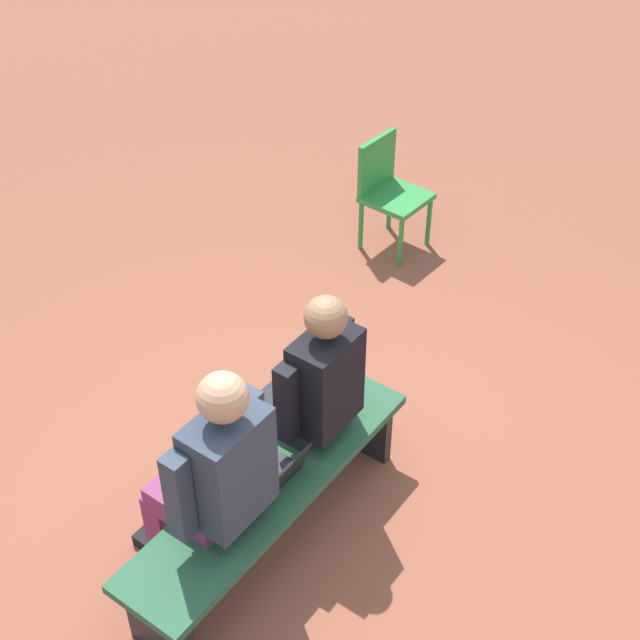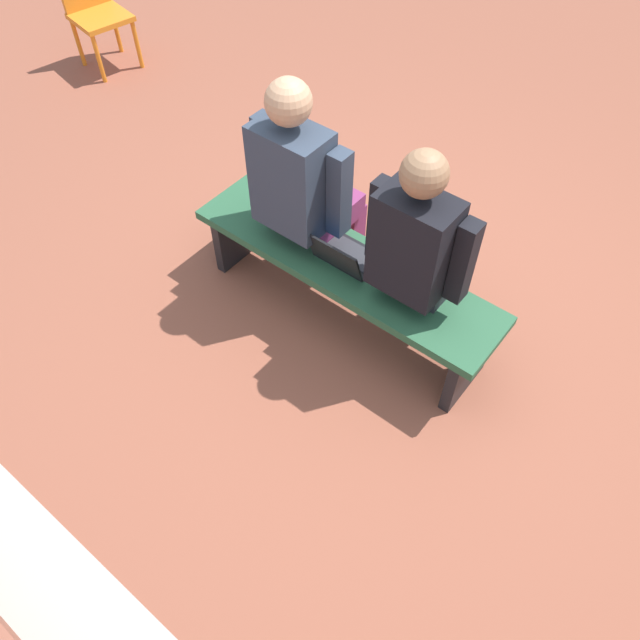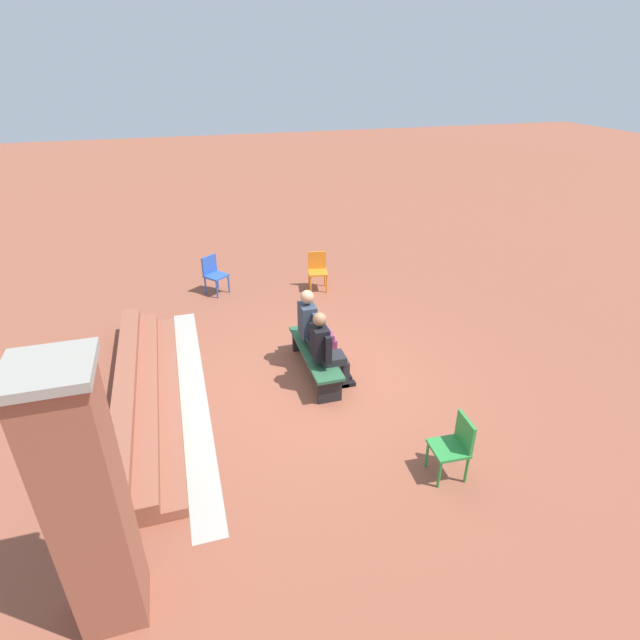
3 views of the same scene
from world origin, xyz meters
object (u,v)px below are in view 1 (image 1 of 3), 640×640
(laptop, at_px, (272,475))
(person_adult, at_px, (212,475))
(person_student, at_px, (308,390))
(plastic_chair_near_bench_left, at_px, (388,187))
(bench, at_px, (271,494))

(laptop, bearing_deg, person_adult, -14.53)
(person_student, distance_m, plastic_chair_near_bench_left, 2.46)
(bench, height_order, plastic_chair_near_bench_left, plastic_chair_near_bench_left)
(bench, bearing_deg, plastic_chair_near_bench_left, -158.81)
(bench, height_order, person_adult, person_adult)
(plastic_chair_near_bench_left, bearing_deg, person_student, 23.15)
(person_adult, height_order, plastic_chair_near_bench_left, person_adult)
(person_student, bearing_deg, person_adult, -0.25)
(plastic_chair_near_bench_left, bearing_deg, laptop, 21.45)
(laptop, bearing_deg, bench, -66.63)
(bench, xyz_separation_m, person_adult, (0.31, -0.07, 0.38))
(person_adult, bearing_deg, plastic_chair_near_bench_left, -162.09)
(person_student, height_order, person_adult, person_adult)
(bench, bearing_deg, person_adult, -12.67)
(person_student, relative_size, person_adult, 0.96)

